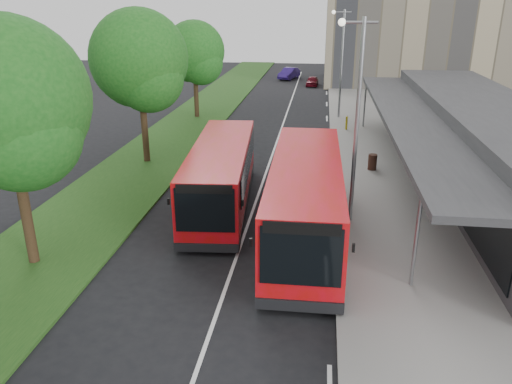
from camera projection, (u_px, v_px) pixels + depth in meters
The scene contains 17 objects.
ground at pixel (243, 237), 19.55m from camera, with size 120.00×120.00×0.00m, color black.
pavement at pixel (363, 124), 37.33m from camera, with size 5.00×80.00×0.15m, color gray.
grass_verge at pixel (194, 120), 38.91m from camera, with size 5.00×80.00×0.10m, color #1A4315.
lane_centre_line at pixel (278, 140), 33.45m from camera, with size 0.12×70.00×0.01m, color silver.
kerb_dashes at pixel (327, 127), 36.75m from camera, with size 0.12×56.00×0.01m.
station_building at pixel (482, 143), 24.92m from camera, with size 7.70×26.00×4.00m.
tree_near at pixel (8, 110), 15.73m from camera, with size 5.24×5.24×8.42m.
tree_mid at pixel (140, 65), 26.84m from camera, with size 5.26×5.26×8.46m.
tree_far at pixel (194, 55), 38.19m from camera, with size 4.64×4.64×7.45m.
lamp_post_near at pixel (356, 111), 19.23m from camera, with size 1.44×0.28×8.00m.
lamp_post_far at pixel (341, 57), 37.76m from camera, with size 1.44×0.28×8.00m.
bus_main at pixel (305, 200), 19.02m from camera, with size 2.96×10.92×3.08m.
bus_second at pixel (221, 175), 22.14m from camera, with size 3.31×10.10×2.81m.
litter_bin at pixel (372, 162), 26.88m from camera, with size 0.47×0.47×0.84m, color #321C14.
bollard at pixel (346, 123), 35.33m from camera, with size 0.15×0.15×0.93m, color yellow.
car_near at pixel (312, 81), 54.80m from camera, with size 1.23×3.06×1.04m, color maroon.
car_far at pixel (289, 73), 59.63m from camera, with size 1.39×4.00×1.32m, color navy.
Camera 1 is at (2.78, -17.42, 8.63)m, focal length 35.00 mm.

